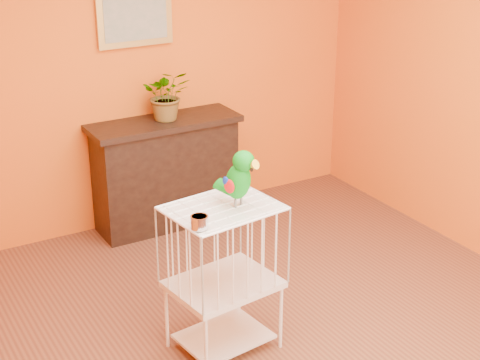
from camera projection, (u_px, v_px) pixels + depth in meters
ground at (287, 351)px, 4.58m from camera, size 4.50×4.50×0.00m
room_shell at (295, 106)px, 3.97m from camera, size 4.50×4.50×4.50m
console_cabinet at (166, 173)px, 6.08m from camera, size 1.24×0.45×0.92m
potted_plant at (167, 100)px, 5.87m from camera, size 0.50×0.52×0.32m
framed_picture at (135, 14)px, 5.68m from camera, size 0.62×0.04×0.50m
birdcage at (223, 277)px, 4.43m from camera, size 0.68×0.55×0.96m
feed_cup at (199, 222)px, 3.98m from camera, size 0.10×0.10×0.07m
parrot at (238, 177)px, 4.21m from camera, size 0.20×0.31×0.35m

